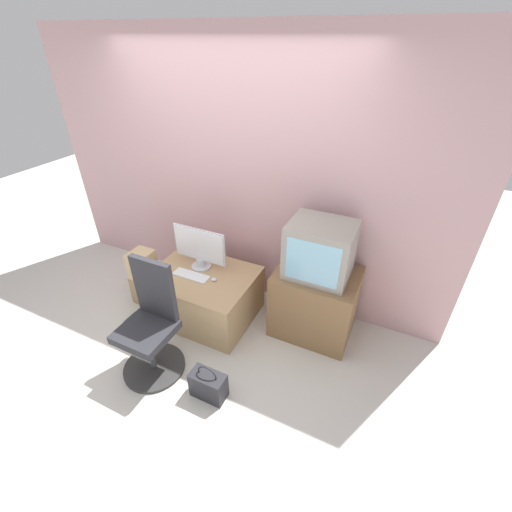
# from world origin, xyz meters

# --- Properties ---
(ground_plane) EXTENTS (12.00, 12.00, 0.00)m
(ground_plane) POSITION_xyz_m (0.00, 0.00, 0.00)
(ground_plane) COLOR beige
(wall_back) EXTENTS (4.40, 0.05, 2.60)m
(wall_back) POSITION_xyz_m (0.00, 1.32, 1.30)
(wall_back) COLOR #CC9EA3
(wall_back) RESTS_ON ground_plane
(desk) EXTENTS (1.01, 0.79, 0.50)m
(desk) POSITION_xyz_m (-0.06, 0.71, 0.25)
(desk) COLOR tan
(desk) RESTS_ON ground_plane
(side_stand) EXTENTS (0.75, 0.58, 0.68)m
(side_stand) POSITION_xyz_m (1.03, 0.98, 0.34)
(side_stand) COLOR olive
(side_stand) RESTS_ON ground_plane
(main_monitor) EXTENTS (0.57, 0.20, 0.44)m
(main_monitor) POSITION_xyz_m (-0.14, 0.83, 0.72)
(main_monitor) COLOR silver
(main_monitor) RESTS_ON desk
(keyboard) EXTENTS (0.37, 0.13, 0.01)m
(keyboard) POSITION_xyz_m (-0.14, 0.65, 0.51)
(keyboard) COLOR white
(keyboard) RESTS_ON desk
(mouse) EXTENTS (0.05, 0.04, 0.03)m
(mouse) POSITION_xyz_m (0.10, 0.68, 0.52)
(mouse) COLOR silver
(mouse) RESTS_ON desk
(crt_tv) EXTENTS (0.55, 0.45, 0.50)m
(crt_tv) POSITION_xyz_m (1.02, 0.97, 0.93)
(crt_tv) COLOR gray
(crt_tv) RESTS_ON side_stand
(office_chair) EXTENTS (0.53, 0.53, 1.05)m
(office_chair) POSITION_xyz_m (-0.08, -0.04, 0.43)
(office_chair) COLOR #333333
(office_chair) RESTS_ON ground_plane
(cardboard_box_lower) EXTENTS (0.24, 0.26, 0.32)m
(cardboard_box_lower) POSITION_xyz_m (-0.75, 0.64, 0.16)
(cardboard_box_lower) COLOR #A3845B
(cardboard_box_lower) RESTS_ON ground_plane
(cardboard_box_upper) EXTENTS (0.22, 0.24, 0.29)m
(cardboard_box_upper) POSITION_xyz_m (-0.75, 0.64, 0.46)
(cardboard_box_upper) COLOR #D1B27F
(cardboard_box_upper) RESTS_ON cardboard_box_lower
(handbag) EXTENTS (0.29, 0.15, 0.34)m
(handbag) POSITION_xyz_m (0.50, -0.11, 0.13)
(handbag) COLOR #232328
(handbag) RESTS_ON ground_plane
(book) EXTENTS (0.21, 0.17, 0.02)m
(book) POSITION_xyz_m (-0.63, 0.30, 0.01)
(book) COLOR #2D6638
(book) RESTS_ON ground_plane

